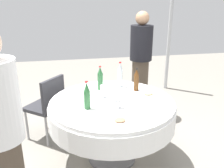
{
  "coord_description": "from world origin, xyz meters",
  "views": [
    {
      "loc": [
        0.45,
        2.35,
        1.79
      ],
      "look_at": [
        0.0,
        0.0,
        0.93
      ],
      "focal_mm": 38.24,
      "sensor_mm": 36.0,
      "label": 1
    }
  ],
  "objects": [
    {
      "name": "ground_plane",
      "position": [
        0.0,
        0.0,
        0.0
      ],
      "size": [
        10.0,
        10.0,
        0.0
      ],
      "primitive_type": "plane",
      "color": "gray"
    },
    {
      "name": "plate_right",
      "position": [
        0.26,
        -0.3,
        0.75
      ],
      "size": [
        0.26,
        0.26,
        0.02
      ],
      "color": "white",
      "rests_on": "dining_table"
    },
    {
      "name": "plate_outer",
      "position": [
        -0.44,
        -0.06,
        0.75
      ],
      "size": [
        0.23,
        0.23,
        0.04
      ],
      "color": "white",
      "rests_on": "dining_table"
    },
    {
      "name": "fork_south",
      "position": [
        -0.22,
        0.04,
        0.74
      ],
      "size": [
        0.13,
        0.15,
        0.0
      ],
      "primitive_type": "cube",
      "rotation": [
        0.0,
        0.0,
        0.85
      ],
      "color": "silver",
      "rests_on": "dining_table"
    },
    {
      "name": "wine_glass_north",
      "position": [
        -0.03,
        0.19,
        0.86
      ],
      "size": [
        0.07,
        0.07,
        0.16
      ],
      "color": "white",
      "rests_on": "dining_table"
    },
    {
      "name": "spoon_near",
      "position": [
        0.5,
        0.22,
        0.74
      ],
      "size": [
        0.04,
        0.18,
        0.0
      ],
      "primitive_type": "cube",
      "rotation": [
        0.0,
        0.0,
        1.68
      ],
      "color": "silver",
      "rests_on": "dining_table"
    },
    {
      "name": "plate_mid",
      "position": [
        0.02,
        0.5,
        0.75
      ],
      "size": [
        0.23,
        0.23,
        0.04
      ],
      "color": "white",
      "rests_on": "dining_table"
    },
    {
      "name": "dining_table",
      "position": [
        0.0,
        0.0,
        0.59
      ],
      "size": [
        1.39,
        1.39,
        0.74
      ],
      "color": "white",
      "rests_on": "ground_plane"
    },
    {
      "name": "plate_inner",
      "position": [
        -0.32,
        0.35,
        0.75
      ],
      "size": [
        0.2,
        0.2,
        0.02
      ],
      "color": "white",
      "rests_on": "dining_table"
    },
    {
      "name": "knife_front",
      "position": [
        0.12,
        0.05,
        0.74
      ],
      "size": [
        0.15,
        0.13,
        0.0
      ],
      "primitive_type": "cube",
      "rotation": [
        0.0,
        0.0,
        5.59
      ],
      "color": "silver",
      "rests_on": "dining_table"
    },
    {
      "name": "wine_glass_west",
      "position": [
        -0.03,
        0.02,
        0.84
      ],
      "size": [
        0.07,
        0.07,
        0.14
      ],
      "color": "white",
      "rests_on": "dining_table"
    },
    {
      "name": "chair_north",
      "position": [
        0.73,
        -0.57,
        0.52
      ],
      "size": [
        0.56,
        0.56,
        0.87
      ],
      "rotation": [
        0.0,
        0.0,
        4.05
      ],
      "color": "#2D2D33",
      "rests_on": "ground_plane"
    },
    {
      "name": "bottle_clear_south",
      "position": [
        -0.18,
        -0.42,
        0.89
      ],
      "size": [
        0.06,
        0.06,
        0.32
      ],
      "color": "silver",
      "rests_on": "dining_table"
    },
    {
      "name": "wine_glass_south",
      "position": [
        -0.06,
        -0.1,
        0.85
      ],
      "size": [
        0.06,
        0.06,
        0.15
      ],
      "color": "white",
      "rests_on": "dining_table"
    },
    {
      "name": "person_near",
      "position": [
        0.95,
        0.79,
        0.87
      ],
      "size": [
        0.34,
        0.34,
        1.65
      ],
      "rotation": [
        0.0,
        0.0,
        -0.88
      ],
      "color": "#4C3F33",
      "rests_on": "ground_plane"
    },
    {
      "name": "bottle_green_front",
      "position": [
        0.08,
        -0.36,
        0.88
      ],
      "size": [
        0.07,
        0.07,
        0.3
      ],
      "color": "#2D6B38",
      "rests_on": "dining_table"
    },
    {
      "name": "bottle_green_near",
      "position": [
        0.28,
        0.15,
        0.88
      ],
      "size": [
        0.07,
        0.07,
        0.29
      ],
      "color": "#2D6B38",
      "rests_on": "dining_table"
    },
    {
      "name": "bottle_brown_far",
      "position": [
        -0.35,
        -0.25,
        0.87
      ],
      "size": [
        0.06,
        0.06,
        0.28
      ],
      "color": "#593314",
      "rests_on": "dining_table"
    },
    {
      "name": "wine_glass_left",
      "position": [
        0.08,
        -0.11,
        0.84
      ],
      "size": [
        0.07,
        0.07,
        0.14
      ],
      "color": "white",
      "rests_on": "dining_table"
    },
    {
      "name": "person_far",
      "position": [
        -0.67,
        -1.12,
        0.85
      ],
      "size": [
        0.34,
        0.34,
        1.63
      ],
      "rotation": [
        0.0,
        0.0,
        2.6
      ],
      "color": "#4C3F33",
      "rests_on": "ground_plane"
    },
    {
      "name": "tent_pole_main",
      "position": [
        -1.56,
        -2.1,
        1.21
      ],
      "size": [
        0.07,
        0.07,
        2.42
      ],
      "primitive_type": "cylinder",
      "color": "#B2B5B7",
      "rests_on": "ground_plane"
    }
  ]
}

